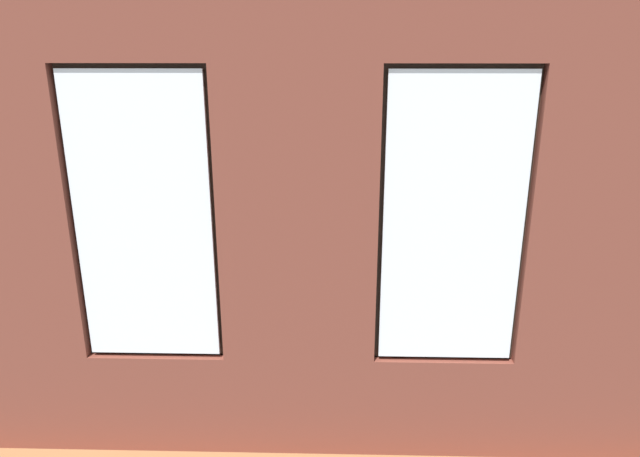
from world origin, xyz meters
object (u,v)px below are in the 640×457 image
at_px(candle_jar, 369,253).
at_px(remote_gray, 339,260).
at_px(table_plant_small, 325,249).
at_px(media_console, 78,254).
at_px(potted_plant_near_tv, 83,269).
at_px(potted_plant_corner_near_left, 512,192).
at_px(cup_ceramic, 347,261).
at_px(remote_silver, 304,264).
at_px(couch_by_window, 206,357).
at_px(coffee_table, 339,266).
at_px(papasan_chair, 278,224).
at_px(potted_plant_between_couches, 386,318).
at_px(couch_left, 546,275).
at_px(tv_flatscreen, 71,203).

distance_m(candle_jar, remote_gray, 0.38).
xyz_separation_m(candle_jar, table_plant_small, (0.51, 0.04, 0.06)).
distance_m(media_console, potted_plant_near_tv, 1.24).
bearing_deg(potted_plant_corner_near_left, remote_gray, 36.50).
bearing_deg(candle_jar, cup_ceramic, 46.08).
distance_m(candle_jar, remote_silver, 0.78).
height_order(couch_by_window, coffee_table, couch_by_window).
height_order(remote_gray, papasan_chair, papasan_chair).
relative_size(cup_ceramic, potted_plant_between_couches, 0.07).
distance_m(remote_gray, potted_plant_near_tv, 2.71).
distance_m(couch_by_window, potted_plant_corner_near_left, 5.16).
distance_m(table_plant_small, remote_silver, 0.33).
bearing_deg(couch_left, tv_flatscreen, -99.75).
bearing_deg(media_console, table_plant_small, 172.77).
bearing_deg(coffee_table, remote_gray, 90.00).
bearing_deg(remote_gray, remote_silver, -162.88).
height_order(table_plant_small, potted_plant_near_tv, potted_plant_near_tv).
distance_m(couch_by_window, coffee_table, 2.23).
distance_m(remote_gray, media_console, 3.24).
bearing_deg(remote_silver, potted_plant_corner_near_left, -50.42).
bearing_deg(couch_by_window, potted_plant_between_couches, -178.43).
bearing_deg(remote_silver, candle_jar, -64.91).
xyz_separation_m(coffee_table, media_console, (3.20, -0.49, -0.08)).
height_order(tv_flatscreen, papasan_chair, tv_flatscreen).
bearing_deg(potted_plant_between_couches, potted_plant_corner_near_left, -119.10).
relative_size(remote_gray, media_console, 0.13).
bearing_deg(tv_flatscreen, candle_jar, 174.40).
bearing_deg(remote_gray, coffee_table, 89.40).
height_order(table_plant_small, media_console, table_plant_small).
relative_size(candle_jar, potted_plant_corner_near_left, 0.06).
relative_size(table_plant_small, tv_flatscreen, 0.19).
relative_size(couch_by_window, remote_gray, 11.68).
relative_size(candle_jar, remote_silver, 0.55).
height_order(tv_flatscreen, potted_plant_corner_near_left, potted_plant_corner_near_left).
height_order(cup_ceramic, tv_flatscreen, tv_flatscreen).
bearing_deg(table_plant_small, couch_by_window, 65.71).
bearing_deg(remote_silver, tv_flatscreen, 83.00).
relative_size(table_plant_small, potted_plant_near_tv, 0.25).
bearing_deg(potted_plant_near_tv, couch_left, -174.60).
height_order(couch_by_window, couch_left, same).
relative_size(candle_jar, table_plant_small, 0.46).
bearing_deg(table_plant_small, media_console, -7.23).
relative_size(table_plant_small, remote_silver, 1.21).
height_order(coffee_table, remote_gray, remote_gray).
xyz_separation_m(couch_by_window, media_console, (2.11, -2.43, -0.04)).
bearing_deg(media_console, potted_plant_between_couches, 146.12).
xyz_separation_m(couch_left, potted_plant_near_tv, (4.93, 0.47, 0.20)).
relative_size(media_console, tv_flatscreen, 1.14).
height_order(coffee_table, media_console, media_console).
xyz_separation_m(candle_jar, remote_gray, (0.35, 0.14, -0.04)).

